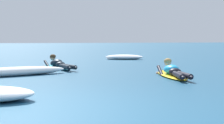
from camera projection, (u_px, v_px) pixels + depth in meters
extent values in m
plane|color=navy|center=(39.00, 63.00, 14.81)|extent=(120.00, 120.00, 0.00)
ellipsoid|color=yellow|center=(172.00, 75.00, 9.46)|extent=(0.84, 2.33, 0.07)
ellipsoid|color=yellow|center=(162.00, 71.00, 10.54)|extent=(0.22, 0.22, 0.06)
ellipsoid|color=#1E9EDB|center=(171.00, 69.00, 9.50)|extent=(0.48, 0.70, 0.34)
ellipsoid|color=black|center=(175.00, 72.00, 9.12)|extent=(0.37, 0.32, 0.20)
cylinder|color=black|center=(178.00, 75.00, 8.56)|extent=(0.30, 0.84, 0.14)
ellipsoid|color=black|center=(183.00, 77.00, 8.14)|extent=(0.13, 0.23, 0.08)
cylinder|color=black|center=(185.00, 75.00, 8.58)|extent=(0.20, 0.84, 0.14)
ellipsoid|color=black|center=(191.00, 77.00, 8.17)|extent=(0.13, 0.23, 0.08)
cylinder|color=black|center=(160.00, 71.00, 9.84)|extent=(0.16, 0.54, 0.31)
sphere|color=tan|center=(157.00, 73.00, 10.20)|extent=(0.09, 0.09, 0.09)
cylinder|color=black|center=(175.00, 71.00, 9.86)|extent=(0.16, 0.54, 0.31)
sphere|color=tan|center=(172.00, 73.00, 10.20)|extent=(0.09, 0.09, 0.09)
sphere|color=tan|center=(168.00, 62.00, 9.86)|extent=(0.21, 0.21, 0.21)
ellipsoid|color=#AD894C|center=(168.00, 61.00, 9.84)|extent=(0.25, 0.23, 0.16)
ellipsoid|color=#2DB2D1|center=(57.00, 68.00, 11.94)|extent=(1.08, 2.07, 0.07)
ellipsoid|color=#2DB2D1|center=(48.00, 65.00, 12.76)|extent=(0.25, 0.25, 0.06)
ellipsoid|color=black|center=(56.00, 63.00, 11.97)|extent=(0.56, 0.74, 0.34)
ellipsoid|color=black|center=(60.00, 64.00, 11.65)|extent=(0.40, 0.36, 0.20)
cylinder|color=black|center=(65.00, 67.00, 11.09)|extent=(0.33, 0.90, 0.14)
ellipsoid|color=black|center=(69.00, 68.00, 10.69)|extent=(0.16, 0.24, 0.08)
cylinder|color=black|center=(69.00, 66.00, 11.17)|extent=(0.43, 0.89, 0.14)
ellipsoid|color=black|center=(75.00, 67.00, 10.79)|extent=(0.16, 0.24, 0.08)
cylinder|color=black|center=(47.00, 65.00, 12.18)|extent=(0.24, 0.56, 0.32)
sphere|color=tan|center=(44.00, 67.00, 12.50)|extent=(0.09, 0.09, 0.09)
cylinder|color=black|center=(59.00, 64.00, 12.38)|extent=(0.24, 0.56, 0.32)
sphere|color=tan|center=(56.00, 66.00, 12.69)|extent=(0.09, 0.09, 0.09)
sphere|color=tan|center=(53.00, 57.00, 12.29)|extent=(0.21, 0.21, 0.21)
ellipsoid|color=#47331E|center=(53.00, 56.00, 12.27)|extent=(0.27, 0.25, 0.16)
ellipsoid|color=white|center=(124.00, 57.00, 17.09)|extent=(2.02, 1.29, 0.25)
ellipsoid|color=white|center=(134.00, 58.00, 17.16)|extent=(0.77, 0.62, 0.17)
ellipsoid|color=white|center=(113.00, 58.00, 17.07)|extent=(0.73, 0.47, 0.13)
ellipsoid|color=white|center=(10.00, 95.00, 5.88)|extent=(0.72, 0.55, 0.18)
ellipsoid|color=white|center=(14.00, 71.00, 9.62)|extent=(3.11, 1.52, 0.26)
ellipsoid|color=white|center=(39.00, 71.00, 10.11)|extent=(1.14, 0.42, 0.18)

